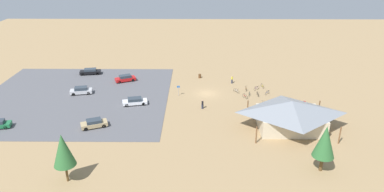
{
  "coord_description": "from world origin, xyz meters",
  "views": [
    {
      "loc": [
        2.45,
        66.84,
        27.62
      ],
      "look_at": [
        3.05,
        4.15,
        1.2
      ],
      "focal_mm": 33.36,
      "sensor_mm": 36.0,
      "label": 1
    }
  ],
  "objects_px": {
    "pine_far_east": "(63,150)",
    "bicycle_blue_yard_left": "(292,104)",
    "lot_sign": "(178,89)",
    "visitor_near_lot": "(232,79)",
    "bicycle_orange_edge_north": "(246,89)",
    "bicycle_purple_edge_south": "(256,88)",
    "bicycle_teal_near_sign": "(249,94)",
    "car_black_aisle_side": "(90,71)",
    "bicycle_black_yard_front": "(258,94)",
    "car_silver_end_stall": "(81,90)",
    "bicycle_green_yard_center": "(278,102)",
    "bicycle_red_front_row": "(245,96)",
    "bicycle_silver_mid_cluster": "(236,91)",
    "bicycle_yellow_near_porch": "(262,86)",
    "visitor_crossing_yard": "(202,104)",
    "trash_bin": "(200,76)",
    "visitor_at_bikes": "(304,104)",
    "car_white_second_row": "(135,101)",
    "pine_mideast": "(325,142)",
    "bike_pavilion": "(291,113)",
    "bicycle_white_back_row": "(263,104)",
    "car_red_inner_stall": "(125,78)",
    "bicycle_blue_lone_east": "(267,93)",
    "car_tan_by_curb": "(94,123)"
  },
  "relations": [
    {
      "from": "bike_pavilion",
      "to": "bicycle_red_front_row",
      "type": "height_order",
      "value": "bike_pavilion"
    },
    {
      "from": "trash_bin",
      "to": "bicycle_blue_yard_left",
      "type": "xyz_separation_m",
      "value": [
        -17.12,
        15.07,
        -0.05
      ]
    },
    {
      "from": "bicycle_black_yard_front",
      "to": "bicycle_yellow_near_porch",
      "type": "bearing_deg",
      "value": -110.62
    },
    {
      "from": "pine_mideast",
      "to": "car_black_aisle_side",
      "type": "bearing_deg",
      "value": -42.83
    },
    {
      "from": "bicycle_purple_edge_south",
      "to": "car_silver_end_stall",
      "type": "distance_m",
      "value": 35.84
    },
    {
      "from": "pine_far_east",
      "to": "bicycle_silver_mid_cluster",
      "type": "bearing_deg",
      "value": -129.4
    },
    {
      "from": "bicycle_blue_yard_left",
      "to": "car_white_second_row",
      "type": "distance_m",
      "value": 29.5
    },
    {
      "from": "lot_sign",
      "to": "visitor_near_lot",
      "type": "distance_m",
      "value": 13.35
    },
    {
      "from": "pine_far_east",
      "to": "bicycle_white_back_row",
      "type": "relative_size",
      "value": 3.93
    },
    {
      "from": "bicycle_yellow_near_porch",
      "to": "bicycle_green_yard_center",
      "type": "bearing_deg",
      "value": 99.79
    },
    {
      "from": "bicycle_black_yard_front",
      "to": "bicycle_yellow_near_porch",
      "type": "relative_size",
      "value": 1.06
    },
    {
      "from": "trash_bin",
      "to": "bicycle_teal_near_sign",
      "type": "relative_size",
      "value": 0.56
    },
    {
      "from": "bike_pavilion",
      "to": "bicycle_teal_near_sign",
      "type": "height_order",
      "value": "bike_pavilion"
    },
    {
      "from": "visitor_at_bikes",
      "to": "bicycle_orange_edge_north",
      "type": "bearing_deg",
      "value": -42.89
    },
    {
      "from": "bike_pavilion",
      "to": "car_silver_end_stall",
      "type": "height_order",
      "value": "bike_pavilion"
    },
    {
      "from": "lot_sign",
      "to": "bicycle_teal_near_sign",
      "type": "relative_size",
      "value": 1.38
    },
    {
      "from": "bicycle_green_yard_center",
      "to": "bicycle_blue_yard_left",
      "type": "bearing_deg",
      "value": 166.66
    },
    {
      "from": "car_red_inner_stall",
      "to": "visitor_near_lot",
      "type": "xyz_separation_m",
      "value": [
        -23.41,
        0.82,
        0.15
      ]
    },
    {
      "from": "bicycle_yellow_near_porch",
      "to": "visitor_near_lot",
      "type": "height_order",
      "value": "visitor_near_lot"
    },
    {
      "from": "bike_pavilion",
      "to": "visitor_near_lot",
      "type": "xyz_separation_m",
      "value": [
        7.5,
        -20.67,
        -1.83
      ]
    },
    {
      "from": "bicycle_orange_edge_north",
      "to": "visitor_at_bikes",
      "type": "bearing_deg",
      "value": 137.11
    },
    {
      "from": "bicycle_silver_mid_cluster",
      "to": "car_black_aisle_side",
      "type": "distance_m",
      "value": 34.56
    },
    {
      "from": "bicycle_yellow_near_porch",
      "to": "car_black_aisle_side",
      "type": "relative_size",
      "value": 0.34
    },
    {
      "from": "bicycle_silver_mid_cluster",
      "to": "bicycle_blue_lone_east",
      "type": "bearing_deg",
      "value": 171.57
    },
    {
      "from": "lot_sign",
      "to": "pine_mideast",
      "type": "distance_m",
      "value": 32.66
    },
    {
      "from": "bicycle_teal_near_sign",
      "to": "pine_far_east",
      "type": "bearing_deg",
      "value": 46.36
    },
    {
      "from": "pine_far_east",
      "to": "car_black_aisle_side",
      "type": "distance_m",
      "value": 41.78
    },
    {
      "from": "pine_far_east",
      "to": "visitor_at_bikes",
      "type": "relative_size",
      "value": 3.84
    },
    {
      "from": "bicycle_orange_edge_north",
      "to": "bicycle_blue_yard_left",
      "type": "height_order",
      "value": "bicycle_blue_yard_left"
    },
    {
      "from": "bicycle_orange_edge_north",
      "to": "bicycle_purple_edge_south",
      "type": "relative_size",
      "value": 1.37
    },
    {
      "from": "bicycle_red_front_row",
      "to": "bicycle_silver_mid_cluster",
      "type": "bearing_deg",
      "value": -64.17
    },
    {
      "from": "lot_sign",
      "to": "car_red_inner_stall",
      "type": "height_order",
      "value": "lot_sign"
    },
    {
      "from": "car_white_second_row",
      "to": "bicycle_orange_edge_north",
      "type": "bearing_deg",
      "value": -161.36
    },
    {
      "from": "pine_far_east",
      "to": "bicycle_orange_edge_north",
      "type": "relative_size",
      "value": 3.81
    },
    {
      "from": "bicycle_black_yard_front",
      "to": "car_silver_end_stall",
      "type": "bearing_deg",
      "value": -0.92
    },
    {
      "from": "pine_far_east",
      "to": "car_tan_by_curb",
      "type": "xyz_separation_m",
      "value": [
        0.43,
        -14.53,
        -3.81
      ]
    },
    {
      "from": "lot_sign",
      "to": "bicycle_orange_edge_north",
      "type": "xyz_separation_m",
      "value": [
        -13.86,
        -2.84,
        -1.03
      ]
    },
    {
      "from": "trash_bin",
      "to": "bicycle_green_yard_center",
      "type": "relative_size",
      "value": 0.56
    },
    {
      "from": "car_black_aisle_side",
      "to": "visitor_near_lot",
      "type": "bearing_deg",
      "value": 170.33
    },
    {
      "from": "bicycle_purple_edge_south",
      "to": "car_silver_end_stall",
      "type": "height_order",
      "value": "car_silver_end_stall"
    },
    {
      "from": "bike_pavilion",
      "to": "bicycle_yellow_near_porch",
      "type": "bearing_deg",
      "value": -85.8
    },
    {
      "from": "car_silver_end_stall",
      "to": "bicycle_green_yard_center",
      "type": "bearing_deg",
      "value": 173.12
    },
    {
      "from": "pine_far_east",
      "to": "bicycle_blue_yard_left",
      "type": "distance_m",
      "value": 41.86
    },
    {
      "from": "bicycle_blue_lone_east",
      "to": "visitor_at_bikes",
      "type": "height_order",
      "value": "visitor_at_bikes"
    },
    {
      "from": "visitor_crossing_yard",
      "to": "trash_bin",
      "type": "bearing_deg",
      "value": -88.9
    },
    {
      "from": "bicycle_black_yard_front",
      "to": "bicycle_purple_edge_south",
      "type": "bearing_deg",
      "value": -94.37
    },
    {
      "from": "car_black_aisle_side",
      "to": "pine_mideast",
      "type": "bearing_deg",
      "value": 137.17
    },
    {
      "from": "bike_pavilion",
      "to": "bicycle_silver_mid_cluster",
      "type": "height_order",
      "value": "bike_pavilion"
    },
    {
      "from": "bicycle_orange_edge_north",
      "to": "bicycle_yellow_near_porch",
      "type": "bearing_deg",
      "value": -155.68
    },
    {
      "from": "bicycle_black_yard_front",
      "to": "car_black_aisle_side",
      "type": "height_order",
      "value": "car_black_aisle_side"
    }
  ]
}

